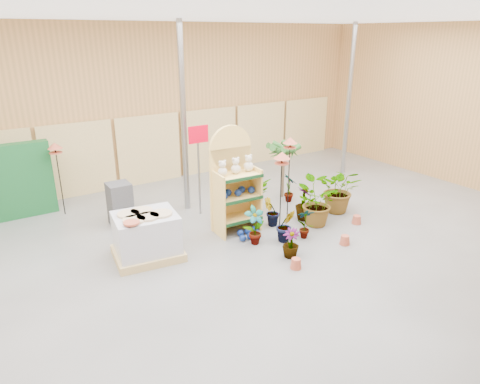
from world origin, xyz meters
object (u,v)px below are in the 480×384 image
at_px(potted_plant_2, 315,203).
at_px(pallet_stack, 147,236).
at_px(display_shelf, 233,184).
at_px(bird_table_front, 282,158).

bearing_deg(potted_plant_2, pallet_stack, 170.74).
relative_size(pallet_stack, potted_plant_2, 1.29).
relative_size(display_shelf, bird_table_front, 1.23).
xyz_separation_m(bird_table_front, potted_plant_2, (1.06, 0.08, -1.23)).
height_order(display_shelf, bird_table_front, display_shelf).
height_order(pallet_stack, bird_table_front, bird_table_front).
distance_m(bird_table_front, potted_plant_2, 1.63).
relative_size(pallet_stack, bird_table_front, 0.74).
bearing_deg(bird_table_front, display_shelf, 123.93).
bearing_deg(pallet_stack, bird_table_front, -6.87).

